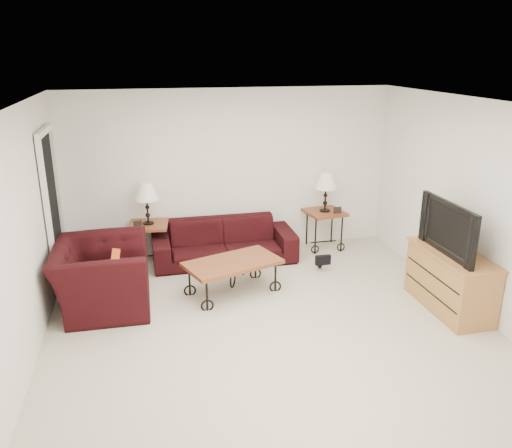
% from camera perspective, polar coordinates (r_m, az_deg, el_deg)
% --- Properties ---
extents(ground, '(5.00, 5.00, 0.00)m').
position_cam_1_polar(ground, '(6.05, 1.49, -11.10)').
color(ground, beige).
rests_on(ground, ground).
extents(wall_back, '(5.00, 0.02, 2.50)m').
position_cam_1_polar(wall_back, '(7.90, -2.89, 5.79)').
color(wall_back, silver).
rests_on(wall_back, ground).
extents(wall_front, '(5.00, 0.02, 2.50)m').
position_cam_1_polar(wall_front, '(3.39, 12.30, -12.92)').
color(wall_front, silver).
rests_on(wall_front, ground).
extents(wall_left, '(0.02, 5.00, 2.50)m').
position_cam_1_polar(wall_left, '(5.52, -24.47, -1.62)').
color(wall_left, silver).
rests_on(wall_left, ground).
extents(wall_right, '(0.02, 5.00, 2.50)m').
position_cam_1_polar(wall_right, '(6.60, 23.16, 1.69)').
color(wall_right, silver).
rests_on(wall_right, ground).
extents(ceiling, '(5.00, 5.00, 0.00)m').
position_cam_1_polar(ceiling, '(5.28, 1.72, 13.17)').
color(ceiling, white).
rests_on(ceiling, wall_back).
extents(doorway, '(0.08, 0.94, 2.04)m').
position_cam_1_polar(doorway, '(7.12, -21.57, 1.14)').
color(doorway, black).
rests_on(doorway, ground).
extents(sofa, '(2.11, 0.82, 0.61)m').
position_cam_1_polar(sofa, '(7.69, -3.55, -1.93)').
color(sofa, black).
rests_on(sofa, ground).
extents(side_table_left, '(0.62, 0.62, 0.61)m').
position_cam_1_polar(side_table_left, '(7.78, -11.68, -2.09)').
color(side_table_left, brown).
rests_on(side_table_left, ground).
extents(side_table_right, '(0.64, 0.64, 0.62)m').
position_cam_1_polar(side_table_right, '(8.25, 7.53, -0.61)').
color(side_table_right, brown).
rests_on(side_table_right, ground).
extents(lamp_left, '(0.38, 0.38, 0.61)m').
position_cam_1_polar(lamp_left, '(7.59, -11.98, 2.21)').
color(lamp_left, black).
rests_on(lamp_left, side_table_left).
extents(lamp_right, '(0.40, 0.40, 0.62)m').
position_cam_1_polar(lamp_right, '(8.07, 7.72, 3.52)').
color(lamp_right, black).
rests_on(lamp_right, side_table_right).
extents(photo_frame_left, '(0.12, 0.02, 0.10)m').
position_cam_1_polar(photo_frame_left, '(7.52, -12.96, -0.04)').
color(photo_frame_left, black).
rests_on(photo_frame_left, side_table_left).
extents(photo_frame_right, '(0.12, 0.02, 0.10)m').
position_cam_1_polar(photo_frame_right, '(8.06, 9.01, 1.53)').
color(photo_frame_right, black).
rests_on(photo_frame_right, side_table_right).
extents(coffee_table, '(1.34, 1.01, 0.45)m').
position_cam_1_polar(coffee_table, '(6.70, -2.59, -5.90)').
color(coffee_table, brown).
rests_on(coffee_table, ground).
extents(armchair, '(1.10, 1.26, 0.81)m').
position_cam_1_polar(armchair, '(6.55, -16.68, -5.55)').
color(armchair, black).
rests_on(armchair, ground).
extents(throw_pillow, '(0.10, 0.37, 0.37)m').
position_cam_1_polar(throw_pillow, '(6.45, -15.47, -4.72)').
color(throw_pillow, '#CE581A').
rests_on(throw_pillow, armchair).
extents(tv_stand, '(0.51, 1.22, 0.73)m').
position_cam_1_polar(tv_stand, '(6.68, 20.70, -5.91)').
color(tv_stand, '#C07247').
rests_on(tv_stand, ground).
extents(television, '(0.14, 1.09, 0.63)m').
position_cam_1_polar(television, '(6.43, 21.23, -0.38)').
color(television, black).
rests_on(television, tv_stand).
extents(backpack, '(0.41, 0.36, 0.44)m').
position_cam_1_polar(backpack, '(7.48, 7.14, -3.36)').
color(backpack, black).
rests_on(backpack, ground).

